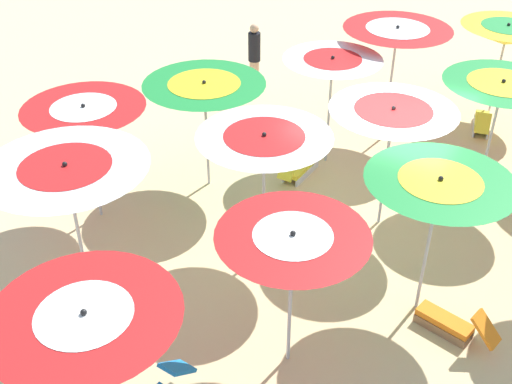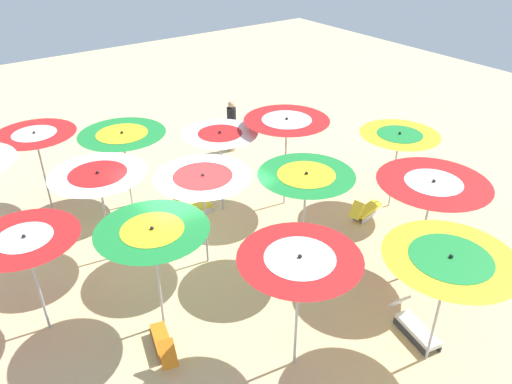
{
  "view_description": "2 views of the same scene",
  "coord_description": "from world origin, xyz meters",
  "px_view_note": "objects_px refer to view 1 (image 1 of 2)",
  "views": [
    {
      "loc": [
        -2.57,
        8.85,
        6.89
      ],
      "look_at": [
        1.51,
        1.45,
        1.14
      ],
      "focal_mm": 44.58,
      "sensor_mm": 36.0,
      "label": 1
    },
    {
      "loc": [
        -8.23,
        4.26,
        7.29
      ],
      "look_at": [
        -0.05,
        -1.65,
        1.37
      ],
      "focal_mm": 35.14,
      "sensor_mm": 36.0,
      "label": 2
    }
  ],
  "objects_px": {
    "beach_umbrella_6": "(264,146)",
    "beach_ball": "(415,178)",
    "beach_umbrella_1": "(292,248)",
    "beach_umbrella_8": "(501,91)",
    "beach_umbrella_14": "(506,35)",
    "beach_umbrella_10": "(85,118)",
    "beach_umbrella_11": "(205,92)",
    "beach_umbrella_0": "(87,327)",
    "beachgoer_0": "(254,57)",
    "beach_umbrella_2": "(439,190)",
    "lounger_2": "(482,123)",
    "beach_umbrella_12": "(332,68)",
    "lounger_3": "(299,168)",
    "beach_umbrella_13": "(397,36)",
    "beach_umbrella_7": "(392,121)",
    "lounger_5": "(452,323)",
    "beach_umbrella_5": "(67,177)"
  },
  "relations": [
    {
      "from": "beach_umbrella_2",
      "to": "beach_umbrella_14",
      "type": "xyz_separation_m",
      "value": [
        0.42,
        -7.05,
        -0.2
      ]
    },
    {
      "from": "beach_umbrella_8",
      "to": "beach_umbrella_12",
      "type": "bearing_deg",
      "value": 3.47
    },
    {
      "from": "beach_umbrella_14",
      "to": "beach_umbrella_7",
      "type": "bearing_deg",
      "value": 81.23
    },
    {
      "from": "beach_umbrella_0",
      "to": "beach_umbrella_11",
      "type": "relative_size",
      "value": 1.02
    },
    {
      "from": "lounger_3",
      "to": "beach_umbrella_14",
      "type": "bearing_deg",
      "value": -27.93
    },
    {
      "from": "beach_umbrella_0",
      "to": "beach_umbrella_8",
      "type": "relative_size",
      "value": 0.94
    },
    {
      "from": "beachgoer_0",
      "to": "lounger_2",
      "type": "bearing_deg",
      "value": 132.99
    },
    {
      "from": "beach_umbrella_14",
      "to": "beachgoer_0",
      "type": "relative_size",
      "value": 1.28
    },
    {
      "from": "lounger_2",
      "to": "lounger_5",
      "type": "xyz_separation_m",
      "value": [
        -1.0,
        6.43,
        0.01
      ]
    },
    {
      "from": "beach_umbrella_5",
      "to": "beach_umbrella_7",
      "type": "height_order",
      "value": "beach_umbrella_5"
    },
    {
      "from": "beach_umbrella_2",
      "to": "beach_umbrella_10",
      "type": "height_order",
      "value": "beach_umbrella_2"
    },
    {
      "from": "beach_umbrella_1",
      "to": "beach_ball",
      "type": "distance_m",
      "value": 5.49
    },
    {
      "from": "beach_umbrella_5",
      "to": "beach_umbrella_14",
      "type": "relative_size",
      "value": 1.15
    },
    {
      "from": "beach_umbrella_13",
      "to": "beach_umbrella_14",
      "type": "relative_size",
      "value": 1.16
    },
    {
      "from": "beach_umbrella_11",
      "to": "beach_umbrella_12",
      "type": "xyz_separation_m",
      "value": [
        -1.66,
        -1.9,
        0.08
      ]
    },
    {
      "from": "beach_umbrella_0",
      "to": "beach_umbrella_2",
      "type": "height_order",
      "value": "beach_umbrella_2"
    },
    {
      "from": "beach_umbrella_6",
      "to": "lounger_5",
      "type": "height_order",
      "value": "beach_umbrella_6"
    },
    {
      "from": "beach_umbrella_6",
      "to": "beach_ball",
      "type": "height_order",
      "value": "beach_umbrella_6"
    },
    {
      "from": "beach_umbrella_0",
      "to": "beachgoer_0",
      "type": "bearing_deg",
      "value": -70.86
    },
    {
      "from": "beach_umbrella_5",
      "to": "beach_umbrella_7",
      "type": "xyz_separation_m",
      "value": [
        -3.17,
        -4.06,
        -0.22
      ]
    },
    {
      "from": "beach_umbrella_10",
      "to": "beach_umbrella_12",
      "type": "bearing_deg",
      "value": -127.17
    },
    {
      "from": "beach_umbrella_8",
      "to": "beach_umbrella_14",
      "type": "xyz_separation_m",
      "value": [
        0.55,
        -3.61,
        -0.26
      ]
    },
    {
      "from": "beach_umbrella_6",
      "to": "beach_umbrella_8",
      "type": "xyz_separation_m",
      "value": [
        -2.78,
        -3.43,
        0.12
      ]
    },
    {
      "from": "beach_umbrella_10",
      "to": "beach_umbrella_13",
      "type": "height_order",
      "value": "beach_umbrella_13"
    },
    {
      "from": "beach_umbrella_1",
      "to": "beach_umbrella_2",
      "type": "height_order",
      "value": "beach_umbrella_2"
    },
    {
      "from": "beach_umbrella_0",
      "to": "lounger_5",
      "type": "distance_m",
      "value": 5.25
    },
    {
      "from": "beach_umbrella_13",
      "to": "beachgoer_0",
      "type": "bearing_deg",
      "value": -11.02
    },
    {
      "from": "beach_umbrella_7",
      "to": "lounger_3",
      "type": "bearing_deg",
      "value": -19.3
    },
    {
      "from": "beach_umbrella_10",
      "to": "lounger_2",
      "type": "height_order",
      "value": "beach_umbrella_10"
    },
    {
      "from": "lounger_2",
      "to": "beach_umbrella_0",
      "type": "bearing_deg",
      "value": 157.31
    },
    {
      "from": "beach_umbrella_2",
      "to": "lounger_2",
      "type": "relative_size",
      "value": 1.91
    },
    {
      "from": "beach_umbrella_14",
      "to": "beach_ball",
      "type": "distance_m",
      "value": 4.2
    },
    {
      "from": "beach_umbrella_6",
      "to": "beach_umbrella_13",
      "type": "relative_size",
      "value": 0.91
    },
    {
      "from": "beach_umbrella_6",
      "to": "beach_umbrella_13",
      "type": "xyz_separation_m",
      "value": [
        -0.45,
        -4.79,
        0.23
      ]
    },
    {
      "from": "beach_umbrella_7",
      "to": "beachgoer_0",
      "type": "distance_m",
      "value": 6.08
    },
    {
      "from": "beach_umbrella_5",
      "to": "beach_umbrella_11",
      "type": "relative_size",
      "value": 1.13
    },
    {
      "from": "beach_umbrella_13",
      "to": "lounger_5",
      "type": "height_order",
      "value": "beach_umbrella_13"
    },
    {
      "from": "beach_umbrella_2",
      "to": "lounger_3",
      "type": "bearing_deg",
      "value": -37.52
    },
    {
      "from": "beach_umbrella_7",
      "to": "beach_umbrella_14",
      "type": "bearing_deg",
      "value": -98.77
    },
    {
      "from": "beach_umbrella_1",
      "to": "beach_umbrella_6",
      "type": "distance_m",
      "value": 2.33
    },
    {
      "from": "beach_umbrella_0",
      "to": "beach_umbrella_6",
      "type": "xyz_separation_m",
      "value": [
        0.11,
        -4.11,
        0.05
      ]
    },
    {
      "from": "beach_umbrella_6",
      "to": "beach_ball",
      "type": "distance_m",
      "value": 4.15
    },
    {
      "from": "beach_umbrella_1",
      "to": "lounger_2",
      "type": "relative_size",
      "value": 1.81
    },
    {
      "from": "beach_umbrella_1",
      "to": "beach_umbrella_2",
      "type": "bearing_deg",
      "value": -124.18
    },
    {
      "from": "beach_umbrella_10",
      "to": "beach_umbrella_11",
      "type": "height_order",
      "value": "beach_umbrella_10"
    },
    {
      "from": "beach_umbrella_2",
      "to": "beach_umbrella_8",
      "type": "distance_m",
      "value": 3.44
    },
    {
      "from": "beach_umbrella_14",
      "to": "beachgoer_0",
      "type": "distance_m",
      "value": 5.76
    },
    {
      "from": "beach_umbrella_7",
      "to": "beach_umbrella_5",
      "type": "bearing_deg",
      "value": 52.02
    },
    {
      "from": "beach_umbrella_10",
      "to": "beach_umbrella_14",
      "type": "height_order",
      "value": "beach_umbrella_10"
    },
    {
      "from": "beach_umbrella_14",
      "to": "beach_ball",
      "type": "bearing_deg",
      "value": 80.48
    }
  ]
}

